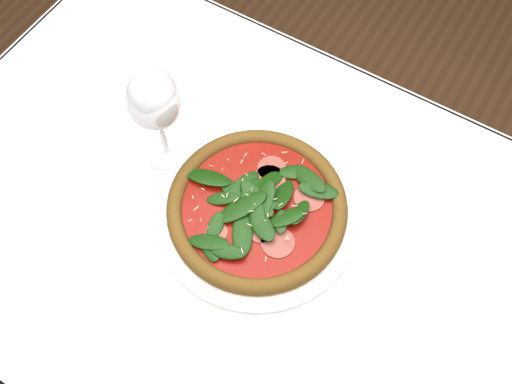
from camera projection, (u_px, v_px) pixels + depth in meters
The scene contains 5 objects.
ground at pixel (249, 334), 1.62m from camera, with size 6.00×6.00×0.00m, color brown.
dining_table at pixel (245, 249), 1.04m from camera, with size 1.21×0.81×0.75m.
plate at pixel (257, 211), 0.96m from camera, with size 0.35×0.35×0.01m.
pizza at pixel (257, 206), 0.94m from camera, with size 0.38×0.38×0.04m.
wine_glass at pixel (154, 102), 0.88m from camera, with size 0.09×0.09×0.21m.
Camera 1 is at (0.22, -0.32, 1.62)m, focal length 40.00 mm.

